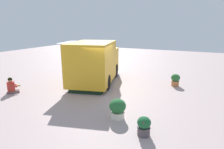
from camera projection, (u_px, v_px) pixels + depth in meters
ground_plane at (97, 88)px, 10.93m from camera, size 40.00×40.00×0.00m
food_truck at (95, 63)px, 11.83m from camera, size 3.53×5.45×2.63m
person_customer at (12, 87)px, 10.12m from camera, size 0.68×0.74×0.87m
planter_flowering_near at (175, 80)px, 11.30m from camera, size 0.52×0.52×0.74m
planter_flowering_far at (118, 108)px, 7.30m from camera, size 0.66×0.66×0.80m
planter_flowering_side at (144, 126)px, 6.18m from camera, size 0.45×0.45×0.66m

